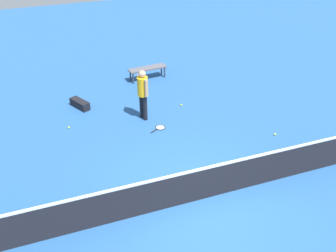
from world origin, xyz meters
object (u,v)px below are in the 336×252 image
Objects in this scene: tennis_ball_by_net at (275,134)px; tennis_ball_midcourt at (69,127)px; tennis_ball_near_player at (181,105)px; equipment_bag at (79,104)px; tennis_racket_near_player at (160,128)px; courtside_bench at (148,69)px; player_near_side at (143,91)px.

tennis_ball_by_net is 1.00× the size of tennis_ball_midcourt.
tennis_ball_near_player is 3.54m from equipment_bag.
tennis_racket_near_player is at bearing 133.97° from equipment_bag.
tennis_racket_near_player is 1.63m from tennis_ball_near_player.
tennis_ball_by_net is 5.81m from courtside_bench.
player_near_side is at bearing 175.14° from tennis_ball_midcourt.
tennis_ball_near_player is 3.89m from tennis_ball_midcourt.
player_near_side reaches higher than tennis_ball_by_net.
tennis_ball_by_net is at bearing 156.30° from tennis_ball_midcourt.
courtside_bench is (-0.76, -3.65, 0.40)m from tennis_racket_near_player.
equipment_bag is at bearing -38.13° from player_near_side.
tennis_ball_near_player is at bearing -136.59° from tennis_racket_near_player.
equipment_bag reaches higher than tennis_racket_near_player.
tennis_ball_near_player is 3.39m from tennis_ball_by_net.
courtside_bench is (-1.05, -2.87, -0.59)m from player_near_side.
tennis_ball_by_net is (-3.19, 1.61, 0.02)m from tennis_racket_near_player.
equipment_bag is (3.35, -1.12, 0.11)m from tennis_ball_near_player.
equipment_bag is at bearing -35.73° from tennis_ball_by_net.
tennis_ball_near_player is at bearing -166.70° from player_near_side.
tennis_ball_by_net is 6.60m from equipment_bag.
courtside_bench reaches higher than tennis_ball_midcourt.
tennis_ball_midcourt is at bearing 66.99° from equipment_bag.
player_near_side is 1.80m from tennis_ball_near_player.
tennis_racket_near_player is 9.02× the size of tennis_ball_by_net.
equipment_bag is (1.87, -1.47, -0.87)m from player_near_side.
tennis_ball_midcourt is (3.89, 0.14, 0.00)m from tennis_ball_near_player.
tennis_ball_midcourt is at bearing 37.64° from courtside_bench.
tennis_racket_near_player is at bearing 78.28° from courtside_bench.
tennis_racket_near_player is 0.71× the size of equipment_bag.
tennis_ball_near_player is 1.00× the size of tennis_ball_midcourt.
tennis_ball_midcourt is at bearing -19.88° from tennis_racket_near_player.
tennis_ball_midcourt is (5.90, -2.59, 0.00)m from tennis_ball_by_net.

